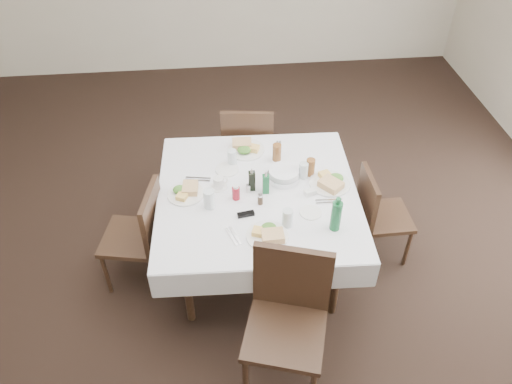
% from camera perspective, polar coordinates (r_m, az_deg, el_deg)
% --- Properties ---
extents(ground_plane, '(7.00, 7.00, 0.00)m').
position_cam_1_polar(ground_plane, '(4.17, -0.35, -8.23)').
color(ground_plane, black).
extents(room_shell, '(6.04, 7.04, 2.80)m').
position_cam_1_polar(room_shell, '(3.08, -0.49, 12.88)').
color(room_shell, beige).
rests_on(room_shell, ground).
extents(dining_table, '(1.52, 1.52, 0.76)m').
position_cam_1_polar(dining_table, '(3.70, 0.19, -0.88)').
color(dining_table, black).
rests_on(dining_table, ground).
extents(chair_north, '(0.50, 0.50, 0.95)m').
position_cam_1_polar(chair_north, '(4.50, -0.93, 5.46)').
color(chair_north, black).
rests_on(chair_north, ground).
extents(chair_south, '(0.60, 0.60, 1.02)m').
position_cam_1_polar(chair_south, '(3.18, 3.70, -13.43)').
color(chair_south, black).
rests_on(chair_south, ground).
extents(chair_east, '(0.40, 0.40, 0.83)m').
position_cam_1_polar(chair_east, '(4.04, 13.61, -2.14)').
color(chair_east, black).
rests_on(chair_east, ground).
extents(chair_west, '(0.50, 0.50, 0.90)m').
position_cam_1_polar(chair_west, '(3.81, -12.95, -4.41)').
color(chair_west, black).
rests_on(chair_west, ground).
extents(meal_north, '(0.30, 0.30, 0.06)m').
position_cam_1_polar(meal_north, '(4.04, -1.25, 5.07)').
color(meal_north, white).
rests_on(meal_north, dining_table).
extents(meal_south, '(0.28, 0.28, 0.06)m').
position_cam_1_polar(meal_south, '(3.32, 1.43, -4.83)').
color(meal_south, white).
rests_on(meal_south, dining_table).
extents(meal_east, '(0.31, 0.31, 0.07)m').
position_cam_1_polar(meal_east, '(3.74, 8.54, 1.13)').
color(meal_east, white).
rests_on(meal_east, dining_table).
extents(meal_west, '(0.27, 0.27, 0.06)m').
position_cam_1_polar(meal_west, '(3.66, -8.04, 0.06)').
color(meal_west, white).
rests_on(meal_west, dining_table).
extents(side_plate_a, '(0.18, 0.18, 0.01)m').
position_cam_1_polar(side_plate_a, '(3.85, -3.34, 2.58)').
color(side_plate_a, white).
rests_on(side_plate_a, dining_table).
extents(side_plate_b, '(0.15, 0.15, 0.01)m').
position_cam_1_polar(side_plate_b, '(3.51, 6.26, -2.35)').
color(side_plate_b, white).
rests_on(side_plate_b, dining_table).
extents(water_n, '(0.07, 0.07, 0.13)m').
position_cam_1_polar(water_n, '(3.88, -2.74, 3.98)').
color(water_n, silver).
rests_on(water_n, dining_table).
extents(water_s, '(0.07, 0.07, 0.13)m').
position_cam_1_polar(water_s, '(3.37, 3.63, -2.96)').
color(water_s, silver).
rests_on(water_s, dining_table).
extents(water_e, '(0.07, 0.07, 0.13)m').
position_cam_1_polar(water_e, '(3.77, 5.45, 2.49)').
color(water_e, silver).
rests_on(water_e, dining_table).
extents(water_w, '(0.08, 0.08, 0.15)m').
position_cam_1_polar(water_w, '(3.51, -5.38, -0.81)').
color(water_w, silver).
rests_on(water_w, dining_table).
extents(iced_tea_a, '(0.07, 0.07, 0.14)m').
position_cam_1_polar(iced_tea_a, '(3.92, 2.40, 4.55)').
color(iced_tea_a, brown).
rests_on(iced_tea_a, dining_table).
extents(iced_tea_b, '(0.07, 0.07, 0.14)m').
position_cam_1_polar(iced_tea_b, '(3.79, 6.24, 2.84)').
color(iced_tea_b, brown).
rests_on(iced_tea_b, dining_table).
extents(bread_basket, '(0.25, 0.25, 0.08)m').
position_cam_1_polar(bread_basket, '(3.75, 3.19, 1.97)').
color(bread_basket, silver).
rests_on(bread_basket, dining_table).
extents(oil_cruet_dark, '(0.05, 0.05, 0.20)m').
position_cam_1_polar(oil_cruet_dark, '(3.63, -0.49, 1.37)').
color(oil_cruet_dark, black).
rests_on(oil_cruet_dark, dining_table).
extents(oil_cruet_green, '(0.05, 0.05, 0.20)m').
position_cam_1_polar(oil_cruet_green, '(3.60, 1.12, 1.01)').
color(oil_cruet_green, '#155F30').
rests_on(oil_cruet_green, dining_table).
extents(ketchup_bottle, '(0.06, 0.06, 0.12)m').
position_cam_1_polar(ketchup_bottle, '(3.57, -2.31, -0.06)').
color(ketchup_bottle, '#AD182A').
rests_on(ketchup_bottle, dining_table).
extents(salt_shaker, '(0.03, 0.03, 0.07)m').
position_cam_1_polar(salt_shaker, '(3.63, -0.91, 0.41)').
color(salt_shaker, white).
rests_on(salt_shaker, dining_table).
extents(pepper_shaker, '(0.04, 0.04, 0.09)m').
position_cam_1_polar(pepper_shaker, '(3.53, 0.49, -0.83)').
color(pepper_shaker, '#3D2D20').
rests_on(pepper_shaker, dining_table).
extents(coffee_mug, '(0.14, 0.13, 0.09)m').
position_cam_1_polar(coffee_mug, '(3.68, -4.25, 1.02)').
color(coffee_mug, white).
rests_on(coffee_mug, dining_table).
extents(sunglasses, '(0.12, 0.06, 0.03)m').
position_cam_1_polar(sunglasses, '(3.47, -1.17, -2.55)').
color(sunglasses, black).
rests_on(sunglasses, dining_table).
extents(green_bottle, '(0.07, 0.07, 0.27)m').
position_cam_1_polar(green_bottle, '(3.35, 9.14, -2.66)').
color(green_bottle, '#155F30').
rests_on(green_bottle, dining_table).
extents(sugar_caddy, '(0.09, 0.07, 0.04)m').
position_cam_1_polar(sugar_caddy, '(3.64, 6.19, -0.01)').
color(sugar_caddy, white).
rests_on(sugar_caddy, dining_table).
extents(cutlery_n, '(0.06, 0.16, 0.01)m').
position_cam_1_polar(cutlery_n, '(4.09, 2.60, 5.20)').
color(cutlery_n, silver).
rests_on(cutlery_n, dining_table).
extents(cutlery_s, '(0.10, 0.18, 0.01)m').
position_cam_1_polar(cutlery_s, '(3.33, -2.58, -5.08)').
color(cutlery_s, silver).
rests_on(cutlery_s, dining_table).
extents(cutlery_e, '(0.19, 0.05, 0.01)m').
position_cam_1_polar(cutlery_e, '(3.61, 8.34, -1.08)').
color(cutlery_e, silver).
rests_on(cutlery_e, dining_table).
extents(cutlery_w, '(0.20, 0.08, 0.01)m').
position_cam_1_polar(cutlery_w, '(3.79, -6.66, 1.45)').
color(cutlery_w, silver).
rests_on(cutlery_w, dining_table).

